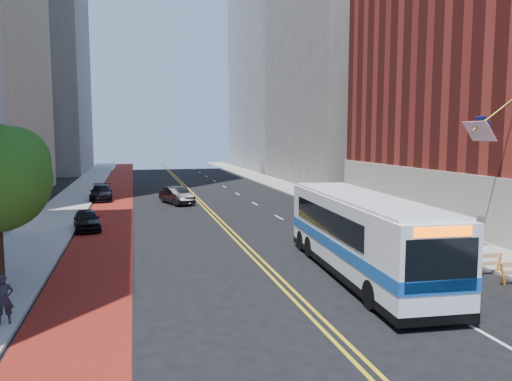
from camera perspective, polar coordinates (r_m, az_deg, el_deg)
The scene contains 15 objects.
ground at distance 17.37m, azimuth 8.09°, elevation -15.33°, with size 160.00×160.00×0.00m, color black.
sidewalk_left at distance 45.78m, azimuth -21.06°, elevation -2.01°, with size 4.00×140.00×0.15m, color gray.
sidewalk_right at distance 48.87m, azimuth 8.08°, elevation -1.14°, with size 4.00×140.00×0.15m, color gray.
bus_lane_paint at distance 45.45m, azimuth -16.17°, elevation -1.98°, with size 3.60×140.00×0.01m, color maroon.
center_line_inner at distance 45.79m, azimuth -6.22°, elevation -1.71°, with size 0.14×140.00×0.01m, color gold.
center_line_outer at distance 45.84m, azimuth -5.78°, elevation -1.69°, with size 0.14×140.00×0.01m, color gold.
lane_dashes at distance 54.44m, azimuth -2.13°, elevation -0.39°, with size 0.14×98.20×0.01m.
midrise_right_near at distance 70.67m, azimuth 11.34°, elevation 17.34°, with size 18.00×26.00×40.00m, color slate.
midrise_right_far at distance 99.95m, azimuth 4.30°, elevation 18.53°, with size 20.00×28.00×55.00m, color gray.
construction_barriers at distance 24.83m, azimuth 26.20°, elevation -7.63°, with size 1.42×10.91×1.00m.
transit_bus at distance 23.29m, azimuth 11.87°, elevation -4.87°, with size 3.77×13.53×3.68m.
car_a at distance 35.66m, azimuth -18.78°, elevation -3.17°, with size 1.66×4.14×1.41m, color black.
car_b at distance 46.99m, azimuth -9.05°, elevation -0.56°, with size 1.69×4.86×1.60m, color black.
car_c at distance 51.34m, azimuth -17.27°, elevation -0.24°, with size 2.10×5.17×1.50m, color black.
pedestrian at distance 18.83m, azimuth -26.87°, elevation -11.05°, with size 0.61×0.40×1.67m, color black.
Camera 1 is at (-6.09, -14.95, 6.40)m, focal length 35.00 mm.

